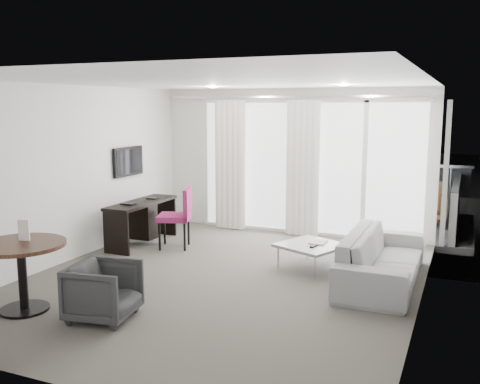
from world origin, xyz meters
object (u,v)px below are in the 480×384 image
at_px(rattan_chair_a, 359,208).
at_px(rattan_chair_b, 428,205).
at_px(round_table, 23,277).
at_px(desk_chair, 174,218).
at_px(sofa, 382,258).
at_px(tub_armchair, 104,291).
at_px(coffee_table, 311,257).
at_px(desk, 142,223).

height_order(rattan_chair_a, rattan_chair_b, rattan_chair_b).
bearing_deg(rattan_chair_b, rattan_chair_a, -169.45).
bearing_deg(rattan_chair_b, round_table, -135.79).
bearing_deg(rattan_chair_b, desk_chair, -153.05).
bearing_deg(sofa, tub_armchair, 133.45).
height_order(round_table, coffee_table, round_table).
bearing_deg(coffee_table, desk, 175.25).
height_order(desk, rattan_chair_b, rattan_chair_b).
height_order(tub_armchair, rattan_chair_a, rattan_chair_a).
height_order(desk_chair, round_table, desk_chair).
bearing_deg(round_table, desk, 98.01).
distance_m(desk_chair, round_table, 3.06).
relative_size(tub_armchair, coffee_table, 0.85).
bearing_deg(tub_armchair, sofa, -55.71).
xyz_separation_m(coffee_table, sofa, (1.01, -0.18, 0.15)).
bearing_deg(round_table, sofa, 36.16).
xyz_separation_m(desk_chair, tub_armchair, (0.80, -2.89, -0.18)).
distance_m(desk, tub_armchair, 3.21).
relative_size(desk_chair, tub_armchair, 1.44).
height_order(round_table, rattan_chair_b, rattan_chair_b).
bearing_deg(coffee_table, tub_armchair, -120.94).
height_order(desk, round_table, round_table).
distance_m(desk, rattan_chair_b, 5.37).
bearing_deg(rattan_chair_a, desk, -148.68).
bearing_deg(round_table, desk_chair, 86.45).
bearing_deg(sofa, coffee_table, 79.83).
xyz_separation_m(tub_armchair, sofa, (2.59, 2.45, 0.02)).
bearing_deg(tub_armchair, desk, 16.97).
bearing_deg(desk_chair, rattan_chair_b, 21.30).
xyz_separation_m(desk_chair, sofa, (3.39, -0.44, -0.16)).
bearing_deg(coffee_table, rattan_chair_a, 87.82).
bearing_deg(desk_chair, desk, 160.90).
bearing_deg(desk, sofa, -6.13).
bearing_deg(coffee_table, sofa, -10.17).
bearing_deg(desk_chair, coffee_table, -25.72).
xyz_separation_m(coffee_table, rattan_chair_b, (1.31, 3.45, 0.24)).
height_order(desk_chair, coffee_table, desk_chair).
relative_size(sofa, rattan_chair_a, 2.98).
relative_size(desk, desk_chair, 1.55).
height_order(coffee_table, sofa, sofa).
xyz_separation_m(tub_armchair, rattan_chair_a, (1.69, 5.54, 0.07)).
relative_size(desk_chair, round_table, 1.00).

